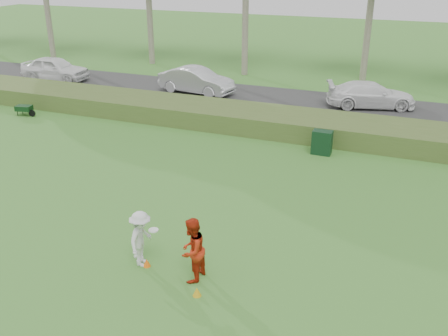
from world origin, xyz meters
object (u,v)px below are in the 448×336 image
at_px(utility_cabinet, 322,142).
at_px(car_right, 371,95).
at_px(car_left, 55,68).
at_px(player_white, 141,239).
at_px(cone_orange, 147,263).
at_px(player_red, 192,250).
at_px(car_mid, 196,81).
at_px(cone_yellow, 197,292).

xyz_separation_m(utility_cabinet, car_right, (1.09, 7.87, 0.24)).
relative_size(car_left, car_right, 0.96).
height_order(player_white, utility_cabinet, player_white).
xyz_separation_m(cone_orange, car_right, (3.82, 17.96, 0.64)).
height_order(player_red, car_left, player_red).
bearing_deg(player_red, utility_cabinet, 176.07).
bearing_deg(player_red, car_right, 175.86).
bearing_deg(cone_orange, player_red, -2.72).
height_order(player_white, car_right, player_white).
height_order(utility_cabinet, car_mid, car_mid).
height_order(player_white, car_left, car_left).
xyz_separation_m(player_red, utility_cabinet, (1.31, 10.17, -0.37)).
height_order(car_left, car_mid, car_left).
xyz_separation_m(utility_cabinet, car_left, (-19.33, 6.71, 0.32)).
relative_size(cone_orange, car_left, 0.05).
distance_m(cone_orange, car_right, 18.38).
xyz_separation_m(cone_yellow, car_right, (2.01, 18.62, 0.63)).
relative_size(car_left, car_mid, 0.98).
bearing_deg(car_right, cone_orange, 151.16).
xyz_separation_m(player_white, utility_cabinet, (2.89, 10.05, -0.29)).
height_order(cone_orange, car_mid, car_mid).
height_order(player_red, car_right, player_red).
height_order(cone_yellow, car_left, car_left).
relative_size(player_red, car_left, 0.39).
height_order(cone_orange, utility_cabinet, utility_cabinet).
bearing_deg(player_white, car_mid, 13.16).
distance_m(cone_yellow, car_left, 25.39).
distance_m(player_white, player_red, 1.58).
bearing_deg(car_left, car_mid, -91.74).
xyz_separation_m(cone_yellow, car_mid, (-8.17, 17.84, 0.71)).
bearing_deg(car_left, cone_yellow, -137.30).
bearing_deg(car_mid, player_red, -147.62).
xyz_separation_m(player_white, cone_yellow, (1.96, -0.71, -0.68)).
bearing_deg(car_left, player_red, -136.93).
relative_size(cone_yellow, utility_cabinet, 0.24).
relative_size(cone_yellow, car_left, 0.05).
xyz_separation_m(cone_orange, utility_cabinet, (2.73, 10.10, 0.40)).
bearing_deg(cone_yellow, cone_orange, 159.92).
xyz_separation_m(cone_orange, cone_yellow, (1.81, -0.66, 0.01)).
relative_size(player_white, car_left, 0.35).
bearing_deg(player_red, car_mid, -152.27).
distance_m(player_red, car_mid, 18.92).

